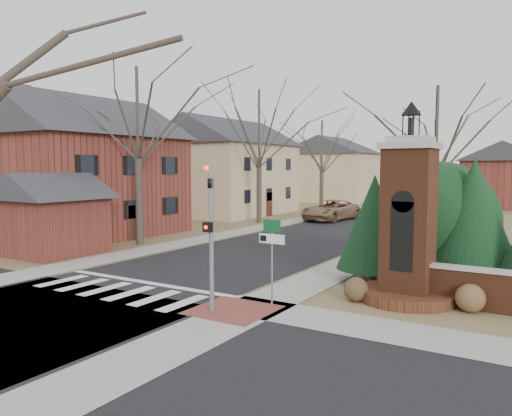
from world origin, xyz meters
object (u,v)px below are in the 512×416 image
Objects in this scene: brick_gate_monument at (408,235)px; pickup_truck at (330,210)px; traffic_signal_pole at (211,227)px; distant_car at (449,203)px; sign_post at (272,245)px.

brick_gate_monument reaches higher than pickup_truck.
traffic_signal_pole is at bearing -136.76° from brick_gate_monument.
brick_gate_monument is 1.08× the size of pickup_truck.
traffic_signal_pole is 27.04m from pickup_truck.
traffic_signal_pole is 6.47m from brick_gate_monument.
distant_car is at bearing 91.23° from traffic_signal_pole.
traffic_signal_pole is 1.64× the size of sign_post.
traffic_signal_pole reaches higher than sign_post.
brick_gate_monument is at bearing -54.42° from pickup_truck.
distant_car is (-2.19, 40.60, -1.29)m from sign_post.
traffic_signal_pole reaches higher than pickup_truck.
sign_post is at bearing -64.24° from pickup_truck.
traffic_signal_pole is 0.69× the size of brick_gate_monument.
pickup_truck is at bearing 59.10° from distant_car.
brick_gate_monument reaches higher than traffic_signal_pole.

